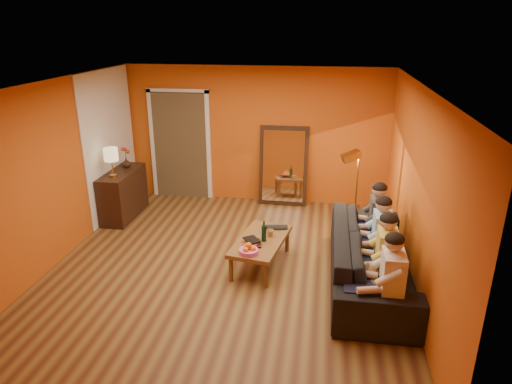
% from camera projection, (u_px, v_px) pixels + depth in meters
% --- Properties ---
extents(room_shell, '(5.00, 5.50, 2.60)m').
position_uv_depth(room_shell, '(230.00, 174.00, 6.51)').
color(room_shell, brown).
rests_on(room_shell, ground).
extents(white_accent, '(0.02, 1.90, 2.58)m').
position_uv_depth(white_accent, '(110.00, 144.00, 8.14)').
color(white_accent, white).
rests_on(white_accent, wall_left).
extents(doorway_recess, '(1.06, 0.30, 2.10)m').
position_uv_depth(doorway_recess, '(182.00, 144.00, 9.09)').
color(doorway_recess, '#3F2D19').
rests_on(doorway_recess, floor).
extents(door_jamb_left, '(0.08, 0.06, 2.20)m').
position_uv_depth(door_jamb_left, '(153.00, 145.00, 9.06)').
color(door_jamb_left, white).
rests_on(door_jamb_left, wall_back).
extents(door_jamb_right, '(0.08, 0.06, 2.20)m').
position_uv_depth(door_jamb_right, '(209.00, 147.00, 8.89)').
color(door_jamb_right, white).
rests_on(door_jamb_right, wall_back).
extents(door_header, '(1.22, 0.06, 0.08)m').
position_uv_depth(door_header, '(177.00, 91.00, 8.60)').
color(door_header, white).
rests_on(door_header, wall_back).
extents(mirror_frame, '(0.92, 0.27, 1.51)m').
position_uv_depth(mirror_frame, '(283.00, 166.00, 8.71)').
color(mirror_frame, black).
rests_on(mirror_frame, floor).
extents(mirror_glass, '(0.78, 0.21, 1.35)m').
position_uv_depth(mirror_glass, '(283.00, 166.00, 8.67)').
color(mirror_glass, white).
rests_on(mirror_glass, mirror_frame).
extents(sideboard, '(0.44, 1.18, 0.85)m').
position_uv_depth(sideboard, '(123.00, 194.00, 8.23)').
color(sideboard, black).
rests_on(sideboard, floor).
extents(table_lamp, '(0.24, 0.24, 0.51)m').
position_uv_depth(table_lamp, '(112.00, 163.00, 7.71)').
color(table_lamp, beige).
rests_on(table_lamp, sideboard).
extents(sofa, '(2.62, 1.02, 0.77)m').
position_uv_depth(sofa, '(371.00, 257.00, 6.10)').
color(sofa, black).
rests_on(sofa, floor).
extents(coffee_table, '(0.82, 1.31, 0.42)m').
position_uv_depth(coffee_table, '(261.00, 252.00, 6.61)').
color(coffee_table, brown).
rests_on(coffee_table, floor).
extents(floor_lamp, '(0.36, 0.32, 1.44)m').
position_uv_depth(floor_lamp, '(356.00, 196.00, 7.30)').
color(floor_lamp, gold).
rests_on(floor_lamp, floor).
extents(dog, '(0.42, 0.63, 0.72)m').
position_uv_depth(dog, '(375.00, 294.00, 5.31)').
color(dog, olive).
rests_on(dog, floor).
extents(person_far_left, '(0.70, 0.44, 1.22)m').
position_uv_depth(person_far_left, '(391.00, 283.00, 5.08)').
color(person_far_left, beige).
rests_on(person_far_left, sofa).
extents(person_mid_left, '(0.70, 0.44, 1.22)m').
position_uv_depth(person_mid_left, '(386.00, 259.00, 5.59)').
color(person_mid_left, gold).
rests_on(person_mid_left, sofa).
extents(person_mid_right, '(0.70, 0.44, 1.22)m').
position_uv_depth(person_mid_right, '(381.00, 239.00, 6.10)').
color(person_mid_right, '#93B9E3').
rests_on(person_mid_right, sofa).
extents(person_far_right, '(0.70, 0.44, 1.22)m').
position_uv_depth(person_far_right, '(378.00, 223.00, 6.61)').
color(person_far_right, '#2D2E32').
rests_on(person_far_right, sofa).
extents(fruit_bowl, '(0.26, 0.26, 0.16)m').
position_uv_depth(fruit_bowl, '(249.00, 248.00, 6.10)').
color(fruit_bowl, '#EC53AC').
rests_on(fruit_bowl, coffee_table).
extents(wine_bottle, '(0.07, 0.07, 0.31)m').
position_uv_depth(wine_bottle, '(264.00, 231.00, 6.42)').
color(wine_bottle, black).
rests_on(wine_bottle, coffee_table).
extents(tumbler, '(0.12, 0.12, 0.09)m').
position_uv_depth(tumbler, '(270.00, 233.00, 6.61)').
color(tumbler, '#B27F3F').
rests_on(tumbler, coffee_table).
extents(laptop, '(0.38, 0.28, 0.03)m').
position_uv_depth(laptop, '(276.00, 229.00, 6.82)').
color(laptop, black).
rests_on(laptop, coffee_table).
extents(book_lower, '(0.26, 0.32, 0.03)m').
position_uv_depth(book_lower, '(246.00, 244.00, 6.37)').
color(book_lower, black).
rests_on(book_lower, coffee_table).
extents(book_mid, '(0.25, 0.28, 0.02)m').
position_uv_depth(book_mid, '(247.00, 242.00, 6.37)').
color(book_mid, '#AE2A13').
rests_on(book_mid, book_lower).
extents(book_upper, '(0.29, 0.30, 0.02)m').
position_uv_depth(book_upper, '(246.00, 241.00, 6.34)').
color(book_upper, black).
rests_on(book_upper, book_mid).
extents(vase, '(0.17, 0.17, 0.17)m').
position_uv_depth(vase, '(126.00, 163.00, 8.28)').
color(vase, black).
rests_on(vase, sideboard).
extents(flowers, '(0.17, 0.17, 0.39)m').
position_uv_depth(flowers, '(125.00, 151.00, 8.20)').
color(flowers, '#AE2A13').
rests_on(flowers, vase).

